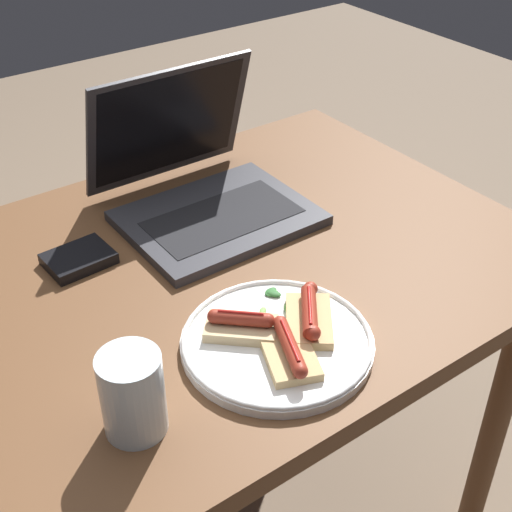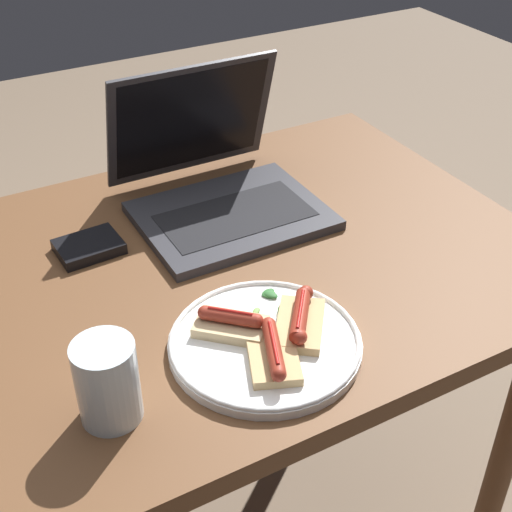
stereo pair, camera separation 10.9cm
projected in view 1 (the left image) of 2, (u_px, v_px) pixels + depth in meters
The scene contains 9 objects.
desk at pixel (225, 303), 1.24m from camera, with size 1.04×0.78×0.74m.
laptop at pixel (204, 190), 1.29m from camera, with size 0.33×0.33×0.25m.
plate at pixel (277, 341), 1.01m from camera, with size 0.27×0.27×0.02m.
sausage_toast_left at pixel (290, 352), 0.96m from camera, with size 0.10×0.12×0.04m.
sausage_toast_middle at pixel (311, 316), 1.03m from camera, with size 0.12×0.13×0.04m.
sausage_toast_right at pixel (241, 325), 1.01m from camera, with size 0.11×0.11×0.04m.
salad_pile at pixel (280, 301), 1.07m from camera, with size 0.06×0.08×0.01m.
drinking_glass at pixel (132, 394), 0.86m from camera, with size 0.08×0.08×0.12m.
external_drive at pixel (79, 259), 1.17m from camera, with size 0.11×0.09×0.02m.
Camera 1 is at (-0.52, -0.82, 1.43)m, focal length 50.00 mm.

